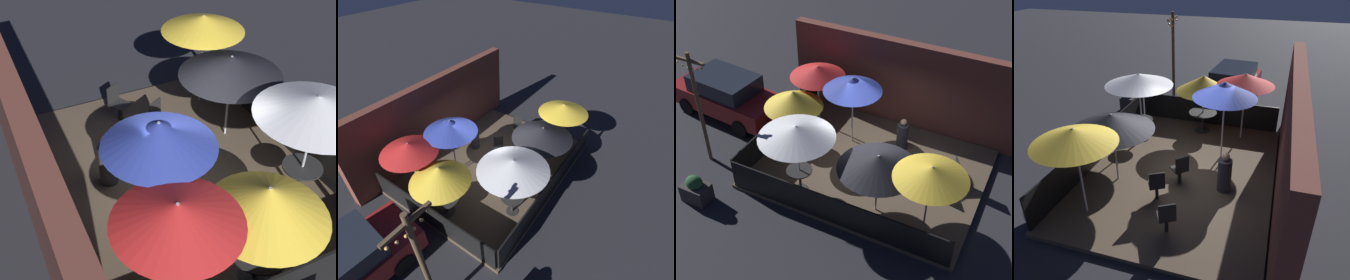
# 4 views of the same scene
# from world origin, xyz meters

# --- Properties ---
(ground_plane) EXTENTS (60.00, 60.00, 0.00)m
(ground_plane) POSITION_xyz_m (0.00, 0.00, 0.00)
(ground_plane) COLOR #26262B
(patio_deck) EXTENTS (6.94, 5.33, 0.12)m
(patio_deck) POSITION_xyz_m (0.00, 0.00, 0.06)
(patio_deck) COLOR brown
(patio_deck) RESTS_ON ground_plane
(building_wall) EXTENTS (8.54, 0.36, 3.19)m
(building_wall) POSITION_xyz_m (0.00, 2.90, 1.59)
(building_wall) COLOR brown
(building_wall) RESTS_ON ground_plane
(fence_front) EXTENTS (6.74, 0.05, 0.95)m
(fence_front) POSITION_xyz_m (0.00, -2.62, 0.59)
(fence_front) COLOR black
(fence_front) RESTS_ON patio_deck
(fence_side_left) EXTENTS (0.05, 5.13, 0.95)m
(fence_side_left) POSITION_xyz_m (-3.43, 0.00, 0.59)
(fence_side_left) COLOR black
(fence_side_left) RESTS_ON patio_deck
(patio_umbrella_0) EXTENTS (2.20, 2.20, 2.36)m
(patio_umbrella_0) POSITION_xyz_m (-1.50, -1.86, 2.29)
(patio_umbrella_0) COLOR #B2B2B7
(patio_umbrella_0) RESTS_ON patio_deck
(patio_umbrella_1) EXTENTS (1.91, 1.91, 2.08)m
(patio_umbrella_1) POSITION_xyz_m (-2.76, -0.03, 1.92)
(patio_umbrella_1) COLOR #B2B2B7
(patio_umbrella_1) RESTS_ON patio_deck
(patio_umbrella_2) EXTENTS (1.88, 1.88, 2.30)m
(patio_umbrella_2) POSITION_xyz_m (-2.66, 1.38, 2.23)
(patio_umbrella_2) COLOR #B2B2B7
(patio_umbrella_2) RESTS_ON patio_deck
(patio_umbrella_3) EXTENTS (1.95, 1.95, 2.31)m
(patio_umbrella_3) POSITION_xyz_m (2.34, -1.74, 2.24)
(patio_umbrella_3) COLOR #B2B2B7
(patio_umbrella_3) RESTS_ON patio_deck
(patio_umbrella_4) EXTENTS (1.90, 1.90, 2.48)m
(patio_umbrella_4) POSITION_xyz_m (-1.16, 0.97, 2.36)
(patio_umbrella_4) COLOR #B2B2B7
(patio_umbrella_4) RESTS_ON patio_deck
(patio_umbrella_5) EXTENTS (2.25, 2.25, 2.02)m
(patio_umbrella_5) POSITION_xyz_m (0.86, -1.62, 1.92)
(patio_umbrella_5) COLOR #B2B2B7
(patio_umbrella_5) RESTS_ON patio_deck
(dining_table_0) EXTENTS (0.77, 0.77, 0.77)m
(dining_table_0) POSITION_xyz_m (-1.50, -1.86, 0.72)
(dining_table_0) COLOR black
(dining_table_0) RESTS_ON patio_deck
(dining_table_1) EXTENTS (0.99, 0.99, 0.74)m
(dining_table_1) POSITION_xyz_m (-2.76, -0.03, 0.71)
(dining_table_1) COLOR black
(dining_table_1) RESTS_ON patio_deck
(patio_chair_0) EXTENTS (0.55, 0.55, 0.92)m
(patio_chair_0) POSITION_xyz_m (1.44, -0.20, 0.62)
(patio_chair_0) COLOR black
(patio_chair_0) RESTS_ON patio_deck
(patio_chair_1) EXTENTS (0.57, 0.57, 0.94)m
(patio_chair_1) POSITION_xyz_m (0.60, 0.17, 0.64)
(patio_chair_1) COLOR black
(patio_chair_1) RESTS_ON patio_deck
(patio_chair_2) EXTENTS (0.55, 0.55, 0.91)m
(patio_chair_2) POSITION_xyz_m (2.47, 0.43, 0.61)
(patio_chair_2) COLOR black
(patio_chair_2) RESTS_ON patio_deck
(patron_0) EXTENTS (0.46, 0.46, 1.16)m
(patron_0) POSITION_xyz_m (0.49, 1.37, 0.63)
(patron_0) COLOR #333338
(patron_0) RESTS_ON patio_deck
(planter_box) EXTENTS (0.81, 0.57, 0.91)m
(planter_box) POSITION_xyz_m (-4.07, -3.53, 0.40)
(planter_box) COLOR #332D2D
(planter_box) RESTS_ON ground_plane
(light_post) EXTENTS (1.10, 0.12, 3.88)m
(light_post) POSITION_xyz_m (-4.97, -1.87, 2.17)
(light_post) COLOR brown
(light_post) RESTS_ON ground_plane
(parked_car_0) EXTENTS (4.35, 2.09, 1.62)m
(parked_car_0) POSITION_xyz_m (-6.04, 0.52, 0.85)
(parked_car_0) COLOR maroon
(parked_car_0) RESTS_ON ground_plane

